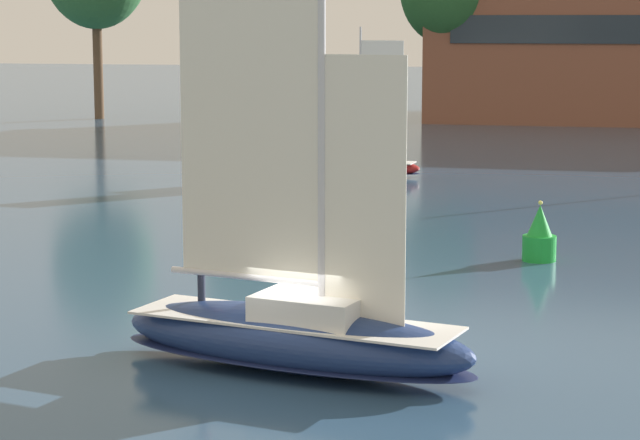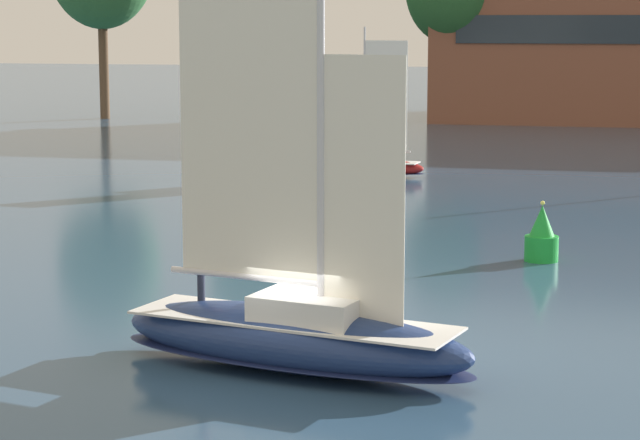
% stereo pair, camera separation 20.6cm
% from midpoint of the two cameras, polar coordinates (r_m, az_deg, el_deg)
% --- Properties ---
extents(ground_plane, '(400.00, 400.00, 0.00)m').
position_cam_midpoint_polar(ground_plane, '(31.14, -1.38, -6.88)').
color(ground_plane, '#2D4C6B').
extents(sailboat_main, '(9.89, 4.78, 13.10)m').
position_cam_midpoint_polar(sailboat_main, '(30.86, -1.37, -5.01)').
color(sailboat_main, navy).
rests_on(sailboat_main, ground).
extents(sailboat_moored_near_marina, '(6.22, 5.27, 8.84)m').
position_cam_midpoint_polar(sailboat_moored_near_marina, '(91.57, -2.93, 4.13)').
color(sailboat_moored_near_marina, maroon).
rests_on(sailboat_moored_near_marina, ground).
extents(sailboat_moored_mid_channel, '(6.09, 2.25, 8.20)m').
position_cam_midpoint_polar(sailboat_moored_mid_channel, '(69.29, 2.12, 2.61)').
color(sailboat_moored_mid_channel, maroon).
rests_on(sailboat_moored_mid_channel, ground).
extents(channel_buoy, '(1.22, 1.22, 2.19)m').
position_cam_midpoint_polar(channel_buoy, '(45.48, 9.88, -0.76)').
color(channel_buoy, green).
rests_on(channel_buoy, ground).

